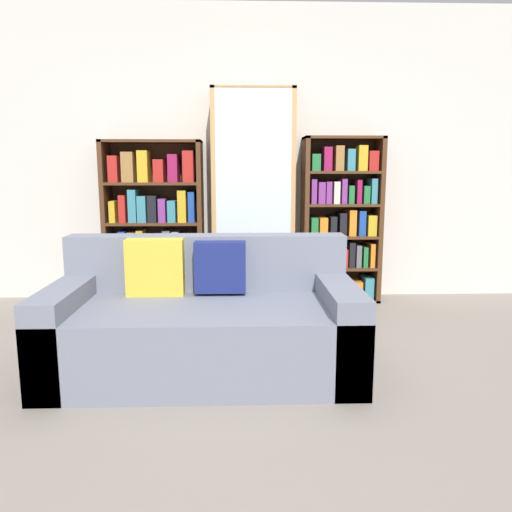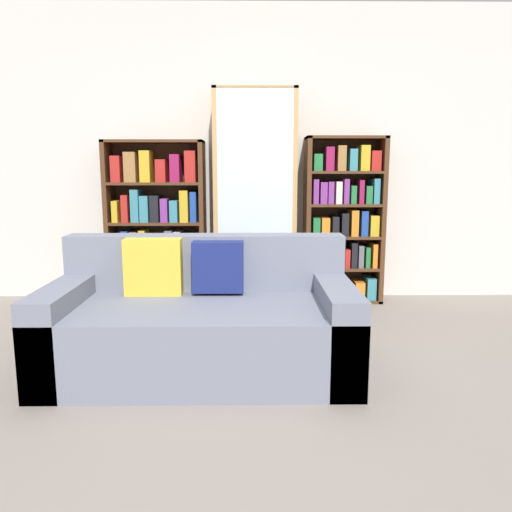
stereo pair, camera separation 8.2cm
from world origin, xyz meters
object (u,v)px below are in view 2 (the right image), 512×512
object	(u,v)px
couch	(202,323)
display_cabinet	(255,200)
bookshelf_left	(157,227)
wine_bottle	(298,308)
bookshelf_right	(344,223)

from	to	relation	value
couch	display_cabinet	size ratio (longest dim) A/B	0.95
bookshelf_left	wine_bottle	world-z (taller)	bookshelf_left
couch	display_cabinet	bearing A→B (deg)	77.89
bookshelf_right	couch	bearing A→B (deg)	-125.70
display_cabinet	wine_bottle	world-z (taller)	display_cabinet
bookshelf_left	wine_bottle	xyz separation A→B (m)	(1.23, -0.81, -0.55)
display_cabinet	wine_bottle	bearing A→B (deg)	-67.71
display_cabinet	couch	bearing A→B (deg)	-102.11
bookshelf_right	display_cabinet	bearing A→B (deg)	-178.86
display_cabinet	bookshelf_right	distance (m)	0.85
wine_bottle	bookshelf_right	bearing A→B (deg)	58.74
bookshelf_right	wine_bottle	distance (m)	1.11
couch	bookshelf_left	size ratio (longest dim) A/B	1.24
bookshelf_left	bookshelf_right	world-z (taller)	bookshelf_right
display_cabinet	wine_bottle	xyz separation A→B (m)	(0.33, -0.80, -0.79)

